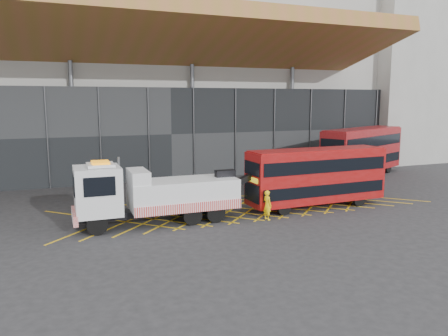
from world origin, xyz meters
name	(u,v)px	position (x,y,z in m)	size (l,w,h in m)	color
ground_plane	(188,212)	(0.00, 0.00, 0.00)	(120.00, 120.00, 0.00)	#28282A
road_markings	(246,206)	(4.00, 0.00, 0.01)	(24.76, 7.16, 0.01)	yellow
construction_building	(151,79)	(1.92, 18.40, 8.98)	(55.00, 23.97, 18.00)	#979792
east_building	(404,74)	(32.00, 16.00, 10.00)	(15.00, 12.00, 20.00)	gray
recovery_truck	(152,194)	(-2.62, -1.73, 1.74)	(10.78, 2.68, 3.77)	black
bus_towed	(317,175)	(8.14, -1.84, 2.13)	(9.49, 2.48, 3.83)	maroon
bus_second	(362,149)	(18.89, 6.89, 2.43)	(10.83, 6.61, 4.38)	maroon
worker	(267,205)	(3.79, -3.38, 0.87)	(0.64, 0.42, 1.74)	yellow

